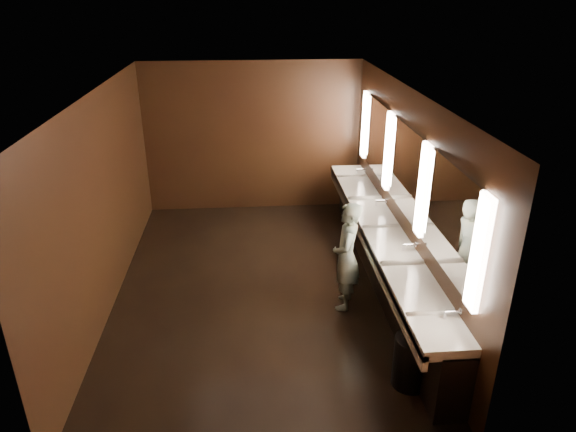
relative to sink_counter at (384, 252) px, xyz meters
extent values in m
plane|color=black|center=(-1.79, 0.00, -0.50)|extent=(6.00, 6.00, 0.00)
cube|color=#2D2D2B|center=(-1.79, 0.00, 2.30)|extent=(4.00, 6.00, 0.02)
cube|color=black|center=(-1.79, 3.00, 0.90)|extent=(4.00, 0.02, 2.80)
cube|color=black|center=(-1.79, -3.00, 0.90)|extent=(4.00, 0.02, 2.80)
cube|color=black|center=(-3.79, 0.00, 0.90)|extent=(0.02, 6.00, 2.80)
cube|color=black|center=(0.21, 0.00, 0.90)|extent=(0.02, 6.00, 2.80)
cube|color=black|center=(0.03, 0.00, -0.09)|extent=(0.36, 5.40, 0.81)
cube|color=white|center=(-0.07, 0.00, 0.35)|extent=(0.55, 5.40, 0.12)
cube|color=white|center=(-0.31, 0.00, 0.27)|extent=(0.06, 5.40, 0.18)
cylinder|color=silver|center=(0.12, -2.20, 0.49)|extent=(0.18, 0.04, 0.04)
cylinder|color=silver|center=(0.12, -0.73, 0.49)|extent=(0.18, 0.04, 0.04)
cylinder|color=silver|center=(0.12, 0.73, 0.49)|extent=(0.18, 0.04, 0.04)
cylinder|color=silver|center=(0.12, 2.20, 0.49)|extent=(0.18, 0.04, 0.04)
cube|color=#FFE3C9|center=(0.18, -2.40, 1.25)|extent=(0.06, 0.22, 1.15)
cube|color=white|center=(0.19, -1.60, 1.25)|extent=(0.03, 1.32, 1.15)
cube|color=#FFE3C9|center=(0.18, -0.80, 1.25)|extent=(0.06, 0.23, 1.15)
cube|color=white|center=(0.19, 0.00, 1.25)|extent=(0.03, 1.32, 1.15)
cube|color=#FFE3C9|center=(0.18, 0.80, 1.25)|extent=(0.06, 0.23, 1.15)
cube|color=white|center=(0.19, 1.60, 1.25)|extent=(0.03, 1.32, 1.15)
cube|color=#FFE3C9|center=(0.18, 2.40, 1.25)|extent=(0.06, 0.22, 1.15)
imported|color=#7CA9B9|center=(-0.65, -0.53, 0.25)|extent=(0.49, 0.62, 1.50)
cylinder|color=black|center=(-0.22, -2.10, -0.20)|extent=(0.48, 0.48, 0.60)
camera|label=1|loc=(-1.89, -6.36, 3.47)|focal=32.00mm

